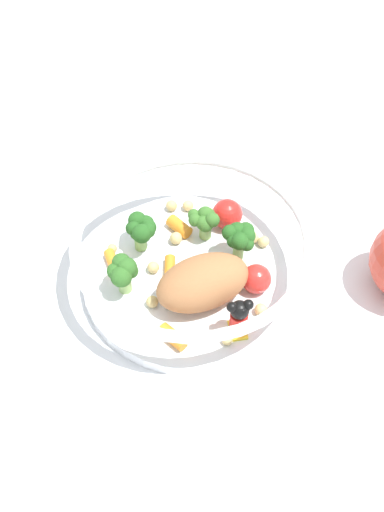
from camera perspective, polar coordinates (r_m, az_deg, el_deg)
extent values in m
plane|color=white|center=(0.58, 1.10, -2.73)|extent=(2.40, 2.40, 0.00)
cylinder|color=white|center=(0.58, 0.00, -1.87)|extent=(0.20, 0.20, 0.01)
torus|color=white|center=(0.54, 0.00, 1.61)|extent=(0.21, 0.21, 0.01)
ellipsoid|color=#9E663D|center=(0.54, 0.98, -2.40)|extent=(0.09, 0.07, 0.05)
cylinder|color=#8EB766|center=(0.56, -6.05, -2.53)|extent=(0.01, 0.01, 0.02)
sphere|color=#2D6023|center=(0.55, -5.50, -1.46)|extent=(0.01, 0.01, 0.01)
sphere|color=#2D6023|center=(0.55, -5.92, -0.82)|extent=(0.02, 0.02, 0.02)
sphere|color=#2D6023|center=(0.55, -6.37, -0.60)|extent=(0.02, 0.02, 0.02)
sphere|color=#2D6023|center=(0.55, -6.94, -1.08)|extent=(0.02, 0.02, 0.02)
sphere|color=#2D6023|center=(0.55, -6.74, -1.68)|extent=(0.01, 0.01, 0.01)
sphere|color=#2D6023|center=(0.54, -6.38, -1.85)|extent=(0.02, 0.02, 0.02)
sphere|color=#2D6023|center=(0.54, -5.84, -1.44)|extent=(0.02, 0.02, 0.02)
cylinder|color=#7FAD5B|center=(0.60, 1.21, 2.31)|extent=(0.01, 0.01, 0.02)
sphere|color=#386B28|center=(0.59, 1.84, 3.45)|extent=(0.01, 0.01, 0.01)
sphere|color=#386B28|center=(0.59, 1.56, 3.76)|extent=(0.01, 0.01, 0.01)
sphere|color=#386B28|center=(0.59, 1.21, 3.77)|extent=(0.02, 0.02, 0.02)
sphere|color=#386B28|center=(0.59, 0.63, 3.78)|extent=(0.01, 0.01, 0.01)
sphere|color=#386B28|center=(0.59, 0.56, 3.29)|extent=(0.01, 0.01, 0.01)
sphere|color=#386B28|center=(0.59, 1.02, 2.99)|extent=(0.01, 0.01, 0.01)
sphere|color=#386B28|center=(0.59, 1.24, 2.82)|extent=(0.01, 0.01, 0.01)
sphere|color=#386B28|center=(0.58, 1.83, 3.26)|extent=(0.01, 0.01, 0.01)
cylinder|color=#7FAD5B|center=(0.59, -4.65, 1.30)|extent=(0.01, 0.01, 0.02)
sphere|color=#23561E|center=(0.58, -3.95, 2.59)|extent=(0.02, 0.02, 0.02)
sphere|color=#23561E|center=(0.58, -4.16, 2.93)|extent=(0.02, 0.02, 0.02)
sphere|color=#23561E|center=(0.58, -4.94, 3.19)|extent=(0.02, 0.02, 0.02)
sphere|color=#23561E|center=(0.58, -5.38, 2.50)|extent=(0.01, 0.01, 0.01)
sphere|color=#23561E|center=(0.58, -5.24, 2.52)|extent=(0.01, 0.01, 0.01)
sphere|color=#23561E|center=(0.58, -5.01, 2.01)|extent=(0.01, 0.01, 0.01)
sphere|color=#23561E|center=(0.57, -4.54, 2.02)|extent=(0.02, 0.02, 0.02)
sphere|color=#23561E|center=(0.57, -4.01, 2.29)|extent=(0.01, 0.01, 0.01)
cylinder|color=#7FAD5B|center=(0.58, 4.19, 0.45)|extent=(0.01, 0.01, 0.02)
sphere|color=#23561E|center=(0.57, 4.94, 1.82)|extent=(0.02, 0.02, 0.02)
sphere|color=#23561E|center=(0.57, 4.84, 2.26)|extent=(0.02, 0.02, 0.02)
sphere|color=#23561E|center=(0.57, 4.10, 2.19)|extent=(0.02, 0.02, 0.02)
sphere|color=#23561E|center=(0.57, 3.42, 2.11)|extent=(0.01, 0.01, 0.01)
sphere|color=#23561E|center=(0.57, 3.85, 1.42)|extent=(0.01, 0.01, 0.01)
sphere|color=#23561E|center=(0.56, 4.32, 1.34)|extent=(0.02, 0.02, 0.02)
sphere|color=#23561E|center=(0.57, 4.95, 1.07)|extent=(0.01, 0.01, 0.01)
cube|color=yellow|center=(0.54, 4.13, -6.64)|extent=(0.01, 0.02, 0.00)
cylinder|color=red|center=(0.53, 4.20, -5.91)|extent=(0.02, 0.02, 0.02)
sphere|color=black|center=(0.52, 4.31, -4.85)|extent=(0.02, 0.02, 0.02)
sphere|color=black|center=(0.51, 5.09, -4.37)|extent=(0.01, 0.01, 0.01)
sphere|color=black|center=(0.51, 3.60, -4.61)|extent=(0.01, 0.01, 0.01)
cylinder|color=orange|center=(0.58, -2.00, -1.15)|extent=(0.01, 0.03, 0.01)
cylinder|color=orange|center=(0.53, -1.72, -7.28)|extent=(0.03, 0.03, 0.01)
cylinder|color=orange|center=(0.61, -1.16, 2.66)|extent=(0.02, 0.03, 0.01)
cylinder|color=orange|center=(0.58, -7.13, -0.58)|extent=(0.01, 0.03, 0.01)
sphere|color=red|center=(0.61, 3.19, 3.79)|extent=(0.03, 0.03, 0.03)
sphere|color=red|center=(0.56, 5.80, -2.06)|extent=(0.03, 0.03, 0.03)
sphere|color=#D1B775|center=(0.55, 6.21, -4.81)|extent=(0.01, 0.01, 0.01)
sphere|color=#D1B775|center=(0.58, -3.50, -1.02)|extent=(0.01, 0.01, 0.01)
sphere|color=tan|center=(0.53, 3.18, -7.56)|extent=(0.01, 0.01, 0.01)
sphere|color=#D1B775|center=(0.60, 6.44, 1.28)|extent=(0.01, 0.01, 0.01)
sphere|color=#D1B775|center=(0.62, 1.55, 3.92)|extent=(0.01, 0.01, 0.01)
sphere|color=tan|center=(0.55, -3.60, -4.12)|extent=(0.01, 0.01, 0.01)
sphere|color=tan|center=(0.60, -7.18, 0.68)|extent=(0.01, 0.01, 0.01)
sphere|color=#D1B775|center=(0.63, -0.41, 4.55)|extent=(0.01, 0.01, 0.01)
sphere|color=tan|center=(0.63, -1.85, 4.55)|extent=(0.01, 0.01, 0.01)
sphere|color=#D1B775|center=(0.60, 5.50, 1.67)|extent=(0.01, 0.01, 0.01)
sphere|color=#D1B775|center=(0.60, -1.45, 1.61)|extent=(0.01, 0.01, 0.01)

